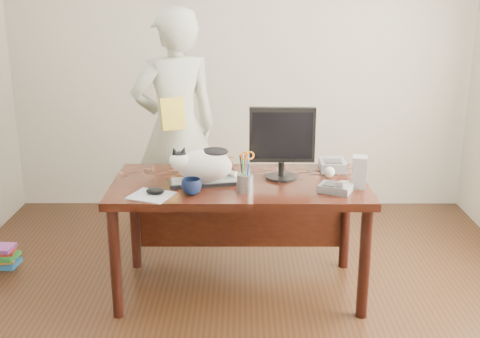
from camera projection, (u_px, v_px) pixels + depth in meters
The scene contains 17 objects.
room at pixel (240, 106), 3.03m from camera, with size 4.50×4.50×4.50m.
desk at pixel (240, 200), 3.89m from camera, with size 1.60×0.80×0.75m.
keyboard at pixel (205, 182), 3.74m from camera, with size 0.47×0.24×0.03m.
cat at pixel (203, 164), 3.70m from camera, with size 0.43×0.27×0.25m.
monitor at pixel (282, 139), 3.75m from camera, with size 0.41×0.20×0.46m.
pen_cup at pixel (245, 181), 3.57m from camera, with size 0.11×0.11×0.25m.
mousepad at pixel (151, 196), 3.52m from camera, with size 0.30×0.29×0.01m.
mouse at pixel (155, 191), 3.53m from camera, with size 0.12×0.10×0.04m.
coffee_mug at pixel (192, 187), 3.54m from camera, with size 0.12×0.12×0.10m, color black.
phone at pixel (336, 188), 3.58m from camera, with size 0.22×0.20×0.08m.
speaker at pixel (359, 172), 3.65m from camera, with size 0.11×0.11×0.19m.
baseball at pixel (329, 172), 3.86m from camera, with size 0.07×0.07×0.07m.
book_stack at pixel (215, 161), 4.09m from camera, with size 0.25×0.23×0.08m.
calculator at pixel (332, 165), 4.02m from camera, with size 0.18×0.23×0.07m.
person at pixel (176, 129), 4.52m from camera, with size 0.66×0.43×1.80m, color silver.
held_book at pixel (172, 114), 4.31m from camera, with size 0.20×0.16×0.24m.
book_pile_b at pixel (1, 256), 4.31m from camera, with size 0.26×0.20×0.15m.
Camera 1 is at (0.01, -2.99, 1.93)m, focal length 45.00 mm.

